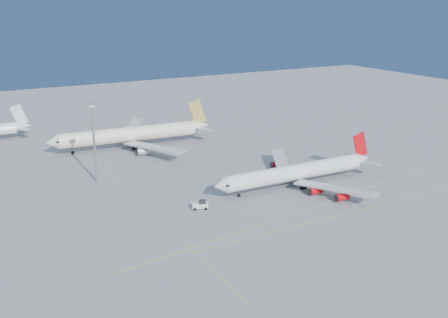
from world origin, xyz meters
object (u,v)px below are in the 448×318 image
(airliner_etihad, at_px, (133,134))
(light_mast, at_px, (94,137))
(airliner_virgin, at_px, (298,172))
(pushback_tug, at_px, (201,205))

(airliner_etihad, distance_m, light_mast, 43.08)
(airliner_etihad, bearing_deg, airliner_virgin, -60.60)
(airliner_etihad, height_order, pushback_tug, airliner_etihad)
(airliner_etihad, height_order, light_mast, light_mast)
(airliner_etihad, xyz_separation_m, pushback_tug, (-4.51, -70.60, -4.19))
(light_mast, bearing_deg, airliner_virgin, -31.76)
(pushback_tug, height_order, light_mast, light_mast)
(pushback_tug, bearing_deg, airliner_virgin, 25.36)
(airliner_virgin, xyz_separation_m, pushback_tug, (-36.06, -1.90, -3.31))
(airliner_virgin, distance_m, pushback_tug, 36.26)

